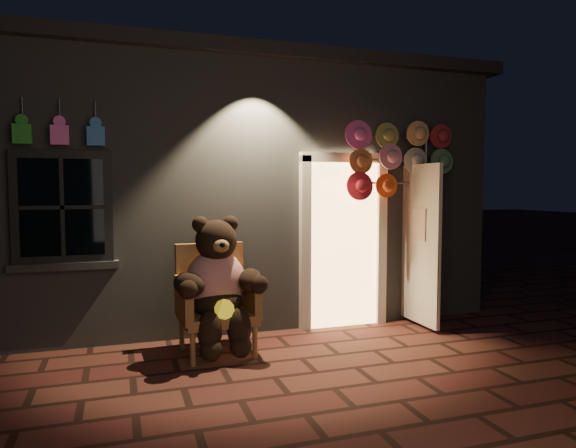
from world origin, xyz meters
name	(u,v)px	position (x,y,z in m)	size (l,w,h in m)	color
ground	(275,377)	(0.00, 0.00, 0.00)	(60.00, 60.00, 0.00)	#552B20
shop_building	(204,189)	(0.00, 3.99, 1.74)	(7.30, 5.95, 3.51)	slate
wicker_armchair	(215,298)	(-0.38, 0.95, 0.57)	(0.83, 0.76, 1.15)	olive
teddy_bear	(218,284)	(-0.37, 0.81, 0.75)	(1.02, 0.81, 1.41)	red
hat_rack	(399,157)	(2.02, 1.28, 2.14)	(1.47, 0.22, 2.60)	#59595E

